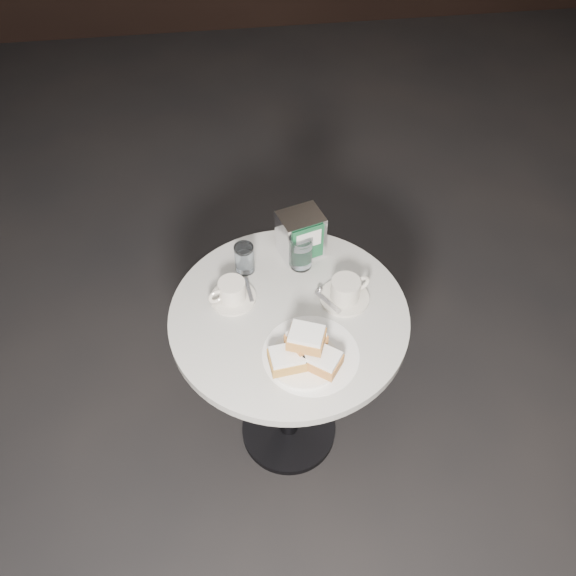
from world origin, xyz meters
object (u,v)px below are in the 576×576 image
Objects in this scene: coffee_cup_left at (232,292)px; coffee_cup_right at (346,291)px; water_glass_left at (244,259)px; water_glass_right at (301,252)px; napkin_dispenser at (301,234)px; cafe_table at (289,351)px; beignet_plate at (305,352)px.

coffee_cup_left is 0.33m from coffee_cup_right.
water_glass_right is at bearing -1.37° from water_glass_left.
napkin_dispenser reaches higher than water_glass_left.
coffee_cup_right is (0.33, -0.04, 0.00)m from coffee_cup_left.
napkin_dispenser reaches higher than cafe_table.
water_glass_right is 0.06m from napkin_dispenser.
water_glass_right is at bearing 71.25° from cafe_table.
coffee_cup_left is 1.15× the size of napkin_dispenser.
napkin_dispenser is at bearing 98.15° from coffee_cup_right.
cafe_table is at bearing 96.30° from beignet_plate.
coffee_cup_left is 1.82× the size of water_glass_left.
beignet_plate is at bearing -83.70° from cafe_table.
cafe_table is 0.32m from water_glass_right.
water_glass_left is (-0.11, 0.19, 0.25)m from cafe_table.
coffee_cup_right is (0.15, 0.20, -0.01)m from beignet_plate.
napkin_dispenser reaches higher than water_glass_right.
water_glass_right is at bearing 107.72° from coffee_cup_right.
water_glass_right is (0.04, 0.36, 0.01)m from beignet_plate.
coffee_cup_right is 1.64× the size of water_glass_right.
coffee_cup_left is at bearing 154.99° from coffee_cup_right.
coffee_cup_right is 1.90× the size of water_glass_left.
beignet_plate is at bearing -75.41° from coffee_cup_left.
cafe_table is at bearing -45.85° from coffee_cup_left.
water_glass_left is 0.86× the size of water_glass_right.
water_glass_right reaches higher than coffee_cup_left.
water_glass_right reaches higher than coffee_cup_right.
coffee_cup_left is 0.29m from napkin_dispenser.
water_glass_right is at bearing 5.40° from coffee_cup_left.
beignet_plate is (0.02, -0.17, 0.24)m from cafe_table.
water_glass_left is at bearing 109.80° from beignet_plate.
cafe_table is 4.87× the size of napkin_dispenser.
water_glass_left is at bearing 46.21° from coffee_cup_left.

